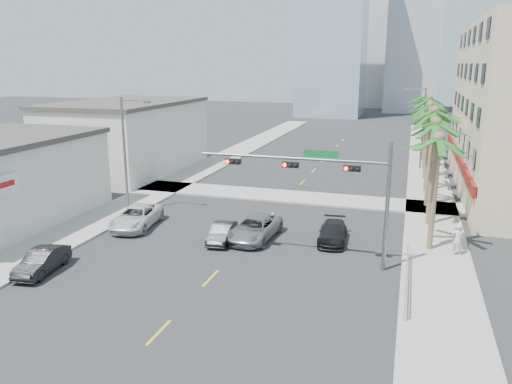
# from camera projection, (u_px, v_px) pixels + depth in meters

# --- Properties ---
(ground) EXTENTS (260.00, 260.00, 0.00)m
(ground) POSITION_uv_depth(u_px,v_px,m) (179.00, 312.00, 23.77)
(ground) COLOR #262628
(ground) RESTS_ON ground
(sidewalk_right) EXTENTS (4.00, 120.00, 0.15)m
(sidewalk_right) POSITION_uv_depth(u_px,v_px,m) (432.00, 215.00, 38.80)
(sidewalk_right) COLOR gray
(sidewalk_right) RESTS_ON ground
(sidewalk_left) EXTENTS (4.00, 120.00, 0.15)m
(sidewalk_left) POSITION_uv_depth(u_px,v_px,m) (156.00, 192.00, 45.69)
(sidewalk_left) COLOR gray
(sidewalk_left) RESTS_ON ground
(sidewalk_cross) EXTENTS (80.00, 4.00, 0.15)m
(sidewalk_cross) POSITION_uv_depth(u_px,v_px,m) (288.00, 197.00, 44.09)
(sidewalk_cross) COLOR gray
(sidewalk_cross) RESTS_ON ground
(building_left_far) EXTENTS (11.00, 18.00, 7.20)m
(building_left_far) POSITION_uv_depth(u_px,v_px,m) (128.00, 138.00, 54.37)
(building_left_far) COLOR beige
(building_left_far) RESTS_ON ground
(tower_far_left) EXTENTS (14.00, 14.00, 48.00)m
(tower_far_left) POSITION_uv_depth(u_px,v_px,m) (334.00, 4.00, 107.93)
(tower_far_left) COLOR #99B2C6
(tower_far_left) RESTS_ON ground
(tower_far_center) EXTENTS (16.00, 16.00, 42.00)m
(tower_far_center) POSITION_uv_depth(u_px,v_px,m) (369.00, 27.00, 134.99)
(tower_far_center) COLOR #ADADB2
(tower_far_center) RESTS_ON ground
(traffic_signal_mast) EXTENTS (11.12, 0.54, 7.20)m
(traffic_signal_mast) POSITION_uv_depth(u_px,v_px,m) (330.00, 180.00, 28.20)
(traffic_signal_mast) COLOR slate
(traffic_signal_mast) RESTS_ON ground
(palm_tree_0) EXTENTS (4.80, 4.80, 7.80)m
(palm_tree_0) POSITION_uv_depth(u_px,v_px,m) (439.00, 139.00, 29.76)
(palm_tree_0) COLOR brown
(palm_tree_0) RESTS_ON ground
(palm_tree_1) EXTENTS (4.80, 4.80, 8.16)m
(palm_tree_1) POSITION_uv_depth(u_px,v_px,m) (436.00, 124.00, 34.49)
(palm_tree_1) COLOR brown
(palm_tree_1) RESTS_ON ground
(palm_tree_2) EXTENTS (4.80, 4.80, 8.52)m
(palm_tree_2) POSITION_uv_depth(u_px,v_px,m) (434.00, 112.00, 39.21)
(palm_tree_2) COLOR brown
(palm_tree_2) RESTS_ON ground
(palm_tree_3) EXTENTS (4.80, 4.80, 7.80)m
(palm_tree_3) POSITION_uv_depth(u_px,v_px,m) (432.00, 115.00, 44.19)
(palm_tree_3) COLOR brown
(palm_tree_3) RESTS_ON ground
(palm_tree_4) EXTENTS (4.80, 4.80, 8.16)m
(palm_tree_4) POSITION_uv_depth(u_px,v_px,m) (430.00, 106.00, 48.91)
(palm_tree_4) COLOR brown
(palm_tree_4) RESTS_ON ground
(palm_tree_5) EXTENTS (4.80, 4.80, 8.52)m
(palm_tree_5) POSITION_uv_depth(u_px,v_px,m) (429.00, 99.00, 53.63)
(palm_tree_5) COLOR brown
(palm_tree_5) RESTS_ON ground
(palm_tree_6) EXTENTS (4.80, 4.80, 7.80)m
(palm_tree_6) POSITION_uv_depth(u_px,v_px,m) (428.00, 102.00, 58.62)
(palm_tree_6) COLOR brown
(palm_tree_6) RESTS_ON ground
(palm_tree_7) EXTENTS (4.80, 4.80, 8.16)m
(palm_tree_7) POSITION_uv_depth(u_px,v_px,m) (427.00, 96.00, 63.34)
(palm_tree_7) COLOR brown
(palm_tree_7) RESTS_ON ground
(streetlight_left) EXTENTS (2.55, 0.25, 9.00)m
(streetlight_left) POSITION_uv_depth(u_px,v_px,m) (127.00, 149.00, 38.61)
(streetlight_left) COLOR slate
(streetlight_left) RESTS_ON ground
(streetlight_right) EXTENTS (2.55, 0.25, 9.00)m
(streetlight_right) POSITION_uv_depth(u_px,v_px,m) (421.00, 124.00, 54.49)
(streetlight_right) COLOR slate
(streetlight_right) RESTS_ON ground
(guardrail) EXTENTS (0.08, 8.08, 1.00)m
(guardrail) POSITION_uv_depth(u_px,v_px,m) (407.00, 276.00, 26.19)
(guardrail) COLOR silver
(guardrail) RESTS_ON ground
(car_parked_mid) EXTENTS (1.93, 4.18, 1.33)m
(car_parked_mid) POSITION_uv_depth(u_px,v_px,m) (42.00, 261.00, 28.10)
(car_parked_mid) COLOR black
(car_parked_mid) RESTS_ON ground
(car_parked_far) EXTENTS (3.22, 5.74, 1.51)m
(car_parked_far) POSITION_uv_depth(u_px,v_px,m) (136.00, 217.00, 35.92)
(car_parked_far) COLOR silver
(car_parked_far) RESTS_ON ground
(car_lane_left) EXTENTS (1.67, 3.84, 1.23)m
(car_lane_left) POSITION_uv_depth(u_px,v_px,m) (222.00, 233.00, 33.01)
(car_lane_left) COLOR black
(car_lane_left) RESTS_ON ground
(car_lane_center) EXTENTS (2.89, 5.58, 1.50)m
(car_lane_center) POSITION_uv_depth(u_px,v_px,m) (255.00, 228.00, 33.48)
(car_lane_center) COLOR #A2A2A6
(car_lane_center) RESTS_ON ground
(car_lane_right) EXTENTS (2.10, 4.46, 1.26)m
(car_lane_right) POSITION_uv_depth(u_px,v_px,m) (333.00, 233.00, 32.97)
(car_lane_right) COLOR black
(car_lane_right) RESTS_ON ground
(pedestrian) EXTENTS (0.74, 0.51, 1.95)m
(pedestrian) POSITION_uv_depth(u_px,v_px,m) (458.00, 239.00, 30.26)
(pedestrian) COLOR silver
(pedestrian) RESTS_ON sidewalk_right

